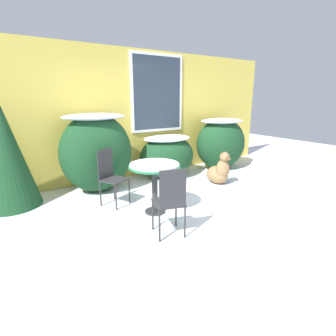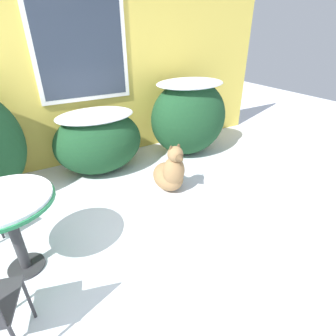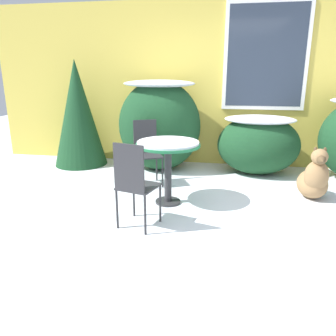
{
  "view_description": "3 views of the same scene",
  "coord_description": "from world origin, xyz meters",
  "px_view_note": "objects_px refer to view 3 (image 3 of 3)",
  "views": [
    {
      "loc": [
        -2.42,
        -3.05,
        1.75
      ],
      "look_at": [
        0.0,
        0.6,
        0.55
      ],
      "focal_mm": 28.0,
      "sensor_mm": 36.0,
      "label": 1
    },
    {
      "loc": [
        -0.23,
        -1.91,
        1.96
      ],
      "look_at": [
        1.31,
        0.72,
        0.31
      ],
      "focal_mm": 28.0,
      "sensor_mm": 36.0,
      "label": 2
    },
    {
      "loc": [
        0.16,
        -3.56,
        1.58
      ],
      "look_at": [
        -0.5,
        0.21,
        0.45
      ],
      "focal_mm": 35.0,
      "sensor_mm": 36.0,
      "label": 3
    }
  ],
  "objects_px": {
    "patio_chair_near_table": "(147,150)",
    "dog": "(314,180)",
    "patio_table": "(168,152)",
    "patio_chair_far_side": "(135,183)"
  },
  "relations": [
    {
      "from": "patio_chair_near_table",
      "to": "dog",
      "type": "xyz_separation_m",
      "value": [
        2.24,
        -0.23,
        -0.25
      ]
    },
    {
      "from": "patio_table",
      "to": "patio_chair_far_side",
      "type": "xyz_separation_m",
      "value": [
        -0.21,
        -0.74,
        -0.16
      ]
    },
    {
      "from": "patio_chair_near_table",
      "to": "dog",
      "type": "height_order",
      "value": "patio_chair_near_table"
    },
    {
      "from": "patio_chair_near_table",
      "to": "patio_chair_far_side",
      "type": "height_order",
      "value": "same"
    },
    {
      "from": "patio_table",
      "to": "patio_chair_near_table",
      "type": "relative_size",
      "value": 0.85
    },
    {
      "from": "patio_table",
      "to": "patio_chair_far_side",
      "type": "distance_m",
      "value": 0.78
    },
    {
      "from": "patio_table",
      "to": "dog",
      "type": "xyz_separation_m",
      "value": [
        1.81,
        0.46,
        -0.4
      ]
    },
    {
      "from": "patio_chair_far_side",
      "to": "patio_chair_near_table",
      "type": "bearing_deg",
      "value": -65.79
    },
    {
      "from": "patio_chair_near_table",
      "to": "dog",
      "type": "distance_m",
      "value": 2.27
    },
    {
      "from": "patio_chair_near_table",
      "to": "dog",
      "type": "relative_size",
      "value": 1.28
    }
  ]
}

